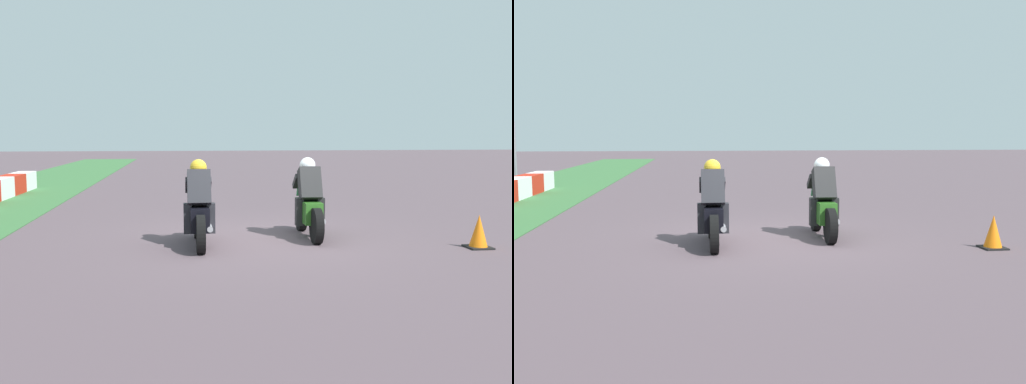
{
  "view_description": "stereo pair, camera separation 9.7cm",
  "coord_description": "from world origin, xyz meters",
  "views": [
    {
      "loc": [
        -9.93,
        1.45,
        1.92
      ],
      "look_at": [
        -0.07,
        0.04,
        0.9
      ],
      "focal_mm": 38.7,
      "sensor_mm": 36.0,
      "label": 1
    },
    {
      "loc": [
        -9.94,
        1.35,
        1.92
      ],
      "look_at": [
        -0.07,
        0.04,
        0.9
      ],
      "focal_mm": 38.7,
      "sensor_mm": 36.0,
      "label": 2
    }
  ],
  "objects": [
    {
      "name": "ground_plane",
      "position": [
        0.0,
        0.0,
        0.0
      ],
      "size": [
        120.0,
        120.0,
        0.0
      ],
      "primitive_type": "plane",
      "color": "#56454C"
    },
    {
      "name": "rider_lane_a",
      "position": [
        0.2,
        -1.01,
        0.62
      ],
      "size": [
        2.04,
        0.54,
        1.51
      ],
      "rotation": [
        0.0,
        0.0,
        -0.03
      ],
      "color": "black",
      "rests_on": "ground_plane"
    },
    {
      "name": "rider_lane_b",
      "position": [
        -0.34,
        1.08,
        0.62
      ],
      "size": [
        2.04,
        0.54,
        1.51
      ],
      "rotation": [
        0.0,
        0.0,
        -0.0
      ],
      "color": "black",
      "rests_on": "ground_plane"
    },
    {
      "name": "traffic_cone",
      "position": [
        -1.25,
        -3.65,
        0.27
      ],
      "size": [
        0.4,
        0.4,
        0.57
      ],
      "color": "black",
      "rests_on": "ground_plane"
    }
  ]
}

